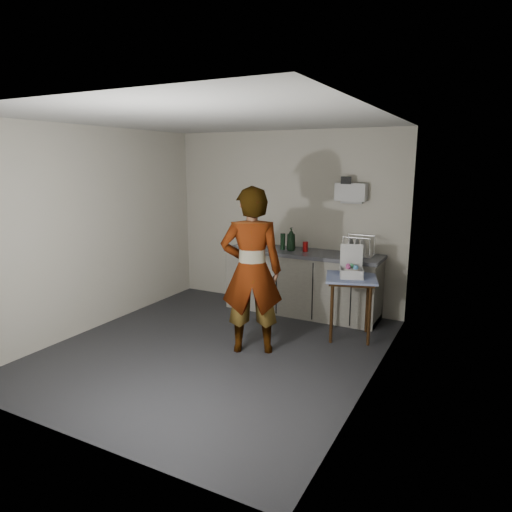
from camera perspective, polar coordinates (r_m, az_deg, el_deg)
The scene contains 15 objects.
ground at distance 5.48m, azimuth -5.12°, elevation -11.52°, with size 4.00×4.00×0.00m, color #28292D.
wall_back at distance 6.84m, azimuth 3.70°, elevation 4.52°, with size 3.60×0.02×2.60m, color beige.
wall_right at distance 4.41m, azimuth 14.54°, elevation 0.11°, with size 0.02×4.00×2.60m, color beige.
wall_left at distance 6.25m, azimuth -19.33°, elevation 3.19°, with size 0.02×4.00×2.60m, color beige.
ceiling at distance 5.05m, azimuth -5.69°, elevation 16.63°, with size 3.60×4.00×0.01m, color silver.
kitchen_counter at distance 6.60m, azimuth 5.76°, elevation -3.53°, with size 2.24×0.62×0.91m.
wall_shelf at distance 6.40m, azimuth 11.78°, elevation 7.81°, with size 0.42×0.18×0.37m.
side_table at distance 5.71m, azimuth 11.79°, elevation -3.52°, with size 0.75×0.75×0.78m.
standing_man at distance 5.13m, azimuth -0.56°, elevation -1.88°, with size 0.70×0.46×1.90m, color #B2A593.
soap_bottle at distance 6.49m, azimuth 4.41°, elevation 2.12°, with size 0.13×0.13×0.33m, color black.
soda_can at distance 6.46m, azimuth 6.18°, elevation 1.17°, with size 0.07×0.07×0.14m, color #B81212.
dark_bottle at distance 6.58m, azimuth 3.36°, elevation 1.82°, with size 0.07×0.07×0.24m, color black.
paper_towel at distance 6.72m, azimuth -1.22°, elevation 2.25°, with size 0.17×0.17×0.30m.
dish_rack at distance 6.27m, azimuth 12.61°, elevation 0.56°, with size 0.40×0.30×0.28m.
bakery_box at distance 5.66m, azimuth 11.84°, elevation -1.72°, with size 0.35×0.36×0.38m.
Camera 1 is at (2.74, -4.22, 2.17)m, focal length 32.00 mm.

